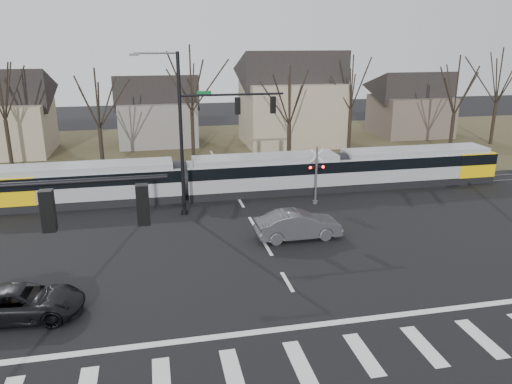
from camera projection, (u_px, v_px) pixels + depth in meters
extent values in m
plane|color=black|center=(300.00, 303.00, 21.53)|extent=(140.00, 140.00, 0.00)
cube|color=#38331E|center=(209.00, 149.00, 51.42)|extent=(140.00, 28.00, 0.01)
cube|color=silver|center=(162.00, 382.00, 16.59)|extent=(0.60, 2.60, 0.01)
cube|color=silver|center=(233.00, 372.00, 17.07)|extent=(0.60, 2.60, 0.01)
cube|color=silver|center=(300.00, 363.00, 17.55)|extent=(0.60, 2.60, 0.01)
cube|color=silver|center=(363.00, 354.00, 18.03)|extent=(0.60, 2.60, 0.01)
cube|color=silver|center=(424.00, 346.00, 18.51)|extent=(0.60, 2.60, 0.01)
cube|color=silver|center=(481.00, 338.00, 18.99)|extent=(0.60, 2.60, 0.01)
cube|color=silver|center=(313.00, 325.00, 19.85)|extent=(28.00, 0.35, 0.01)
cube|color=silver|center=(287.00, 282.00, 23.40)|extent=(0.18, 2.00, 0.01)
cube|color=silver|center=(268.00, 248.00, 27.13)|extent=(0.18, 2.00, 0.01)
cube|color=silver|center=(253.00, 223.00, 30.87)|extent=(0.18, 2.00, 0.01)
cube|color=silver|center=(241.00, 203.00, 34.61)|extent=(0.18, 2.00, 0.01)
cube|color=silver|center=(232.00, 187.00, 38.34)|extent=(0.18, 2.00, 0.01)
cube|color=silver|center=(224.00, 173.00, 42.08)|extent=(0.18, 2.00, 0.01)
cube|color=silver|center=(217.00, 162.00, 45.82)|extent=(0.18, 2.00, 0.01)
cube|color=silver|center=(212.00, 153.00, 49.55)|extent=(0.18, 2.00, 0.01)
cube|color=#59595E|center=(238.00, 198.00, 35.63)|extent=(90.00, 0.12, 0.06)
cube|color=#59595E|center=(235.00, 192.00, 36.93)|extent=(90.00, 0.12, 0.06)
cube|color=gray|center=(89.00, 184.00, 34.02)|extent=(12.41, 2.67, 2.79)
cube|color=black|center=(88.00, 176.00, 33.86)|extent=(12.43, 2.71, 0.81)
cube|color=yellow|center=(15.00, 187.00, 33.06)|extent=(3.06, 2.73, 1.86)
cube|color=gray|center=(265.00, 174.00, 36.51)|extent=(11.46, 2.67, 2.79)
cube|color=black|center=(265.00, 167.00, 36.34)|extent=(11.48, 2.71, 0.81)
cube|color=gray|center=(414.00, 166.00, 38.89)|extent=(12.41, 2.67, 2.79)
cube|color=black|center=(415.00, 159.00, 38.73)|extent=(12.43, 2.71, 0.81)
cube|color=yellow|center=(468.00, 162.00, 39.80)|extent=(3.06, 2.73, 1.86)
imported|color=#3E3E44|center=(298.00, 225.00, 28.28)|extent=(1.83, 4.92, 1.61)
imported|color=black|center=(21.00, 302.00, 20.22)|extent=(2.99, 5.27, 1.37)
cylinder|color=black|center=(30.00, 184.00, 11.93)|extent=(6.50, 0.14, 0.14)
cube|color=black|center=(48.00, 211.00, 12.20)|extent=(0.32, 0.32, 1.05)
sphere|color=#FF0C07|center=(46.00, 198.00, 12.10)|extent=(0.22, 0.22, 0.22)
cube|color=black|center=(143.00, 205.00, 12.66)|extent=(0.32, 0.32, 1.05)
sphere|color=#FF0C07|center=(142.00, 192.00, 12.56)|extent=(0.22, 0.22, 0.22)
cylinder|color=black|center=(181.00, 137.00, 30.90)|extent=(0.22, 0.22, 10.20)
cylinder|color=black|center=(185.00, 212.00, 32.36)|extent=(0.44, 0.44, 0.30)
cylinder|color=black|center=(232.00, 95.00, 30.81)|extent=(6.50, 0.14, 0.14)
cube|color=#0C5926|center=(204.00, 93.00, 30.42)|extent=(0.90, 0.03, 0.22)
cube|color=black|center=(238.00, 106.00, 31.08)|extent=(0.32, 0.32, 1.05)
sphere|color=#FF0C07|center=(238.00, 101.00, 30.99)|extent=(0.22, 0.22, 0.22)
cube|color=black|center=(273.00, 105.00, 31.54)|extent=(0.32, 0.32, 1.05)
sphere|color=#FF0C07|center=(273.00, 100.00, 31.44)|extent=(0.22, 0.22, 0.22)
cube|color=#59595B|center=(134.00, 55.00, 28.95)|extent=(0.55, 0.22, 0.14)
cylinder|color=#59595B|center=(316.00, 176.00, 33.90)|extent=(0.14, 0.14, 4.00)
cylinder|color=#59595B|center=(315.00, 202.00, 34.46)|extent=(0.36, 0.36, 0.20)
cube|color=silver|center=(317.00, 155.00, 33.48)|extent=(0.95, 0.04, 0.95)
cube|color=silver|center=(317.00, 155.00, 33.48)|extent=(0.95, 0.04, 0.95)
cube|color=black|center=(316.00, 167.00, 33.72)|extent=(1.00, 0.10, 0.12)
sphere|color=#FF0C07|center=(310.00, 168.00, 33.55)|extent=(0.18, 0.18, 0.18)
sphere|color=#FF0C07|center=(323.00, 167.00, 33.73)|extent=(0.18, 0.18, 0.18)
cube|color=gray|center=(2.00, 129.00, 48.55)|extent=(9.00, 8.00, 5.00)
cube|color=slate|center=(158.00, 123.00, 53.50)|extent=(8.00, 7.00, 4.50)
cube|color=gray|center=(291.00, 113.00, 53.20)|extent=(10.00, 8.00, 6.50)
cube|color=brown|center=(410.00, 116.00, 58.36)|extent=(8.00, 7.00, 4.50)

